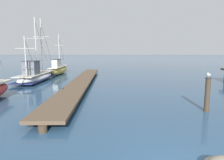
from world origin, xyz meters
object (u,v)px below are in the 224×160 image
at_px(mooring_piling, 207,94).
at_px(perched_seagull, 209,75).
at_px(fishing_boat_2, 36,75).
at_px(fishing_boat_1, 59,69).

height_order(mooring_piling, perched_seagull, perched_seagull).
distance_m(fishing_boat_2, perched_seagull, 17.01).
relative_size(fishing_boat_1, fishing_boat_2, 0.81).
xyz_separation_m(fishing_boat_2, mooring_piling, (13.67, -10.04, 0.32)).
xyz_separation_m(fishing_boat_1, fishing_boat_2, (-0.37, -6.74, -0.07)).
bearing_deg(mooring_piling, fishing_boat_1, 128.39).
bearing_deg(perched_seagull, fishing_boat_2, 143.71).
height_order(fishing_boat_2, perched_seagull, fishing_boat_2).
relative_size(fishing_boat_1, mooring_piling, 4.04).
bearing_deg(perched_seagull, mooring_piling, -137.19).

